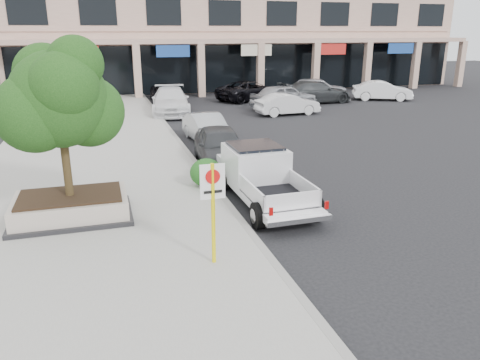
% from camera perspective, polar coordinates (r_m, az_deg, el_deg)
% --- Properties ---
extents(ground, '(120.00, 120.00, 0.00)m').
position_cam_1_polar(ground, '(12.60, 8.30, -6.39)').
color(ground, black).
rests_on(ground, ground).
extents(sidewalk, '(8.00, 52.00, 0.15)m').
position_cam_1_polar(sidewalk, '(17.13, -17.62, -0.20)').
color(sidewalk, gray).
rests_on(sidewalk, ground).
extents(curb, '(0.20, 52.00, 0.15)m').
position_cam_1_polar(curb, '(17.47, -4.61, 0.94)').
color(curb, gray).
rests_on(curb, ground).
extents(strip_mall, '(40.55, 12.43, 9.50)m').
position_cam_1_polar(strip_mall, '(46.17, -0.38, 17.32)').
color(strip_mall, tan).
rests_on(strip_mall, ground).
extents(planter, '(3.20, 2.20, 0.68)m').
position_cam_1_polar(planter, '(13.73, -19.86, -3.09)').
color(planter, black).
rests_on(planter, sidewalk).
extents(planter_tree, '(2.90, 2.55, 4.00)m').
position_cam_1_polar(planter_tree, '(13.18, -20.59, 9.23)').
color(planter_tree, '#322413').
rests_on(planter_tree, planter).
extents(no_parking_sign, '(0.55, 0.09, 2.30)m').
position_cam_1_polar(no_parking_sign, '(10.09, -3.32, -2.46)').
color(no_parking_sign, yellow).
rests_on(no_parking_sign, sidewalk).
extents(hedge, '(1.10, 0.99, 0.93)m').
position_cam_1_polar(hedge, '(15.56, -4.13, 0.92)').
color(hedge, '#164E18').
rests_on(hedge, sidewalk).
extents(pickup_truck, '(2.03, 5.31, 1.66)m').
position_cam_1_polar(pickup_truck, '(14.28, 3.09, 0.28)').
color(pickup_truck, silver).
rests_on(pickup_truck, ground).
extents(curb_car_a, '(2.22, 4.64, 1.53)m').
position_cam_1_polar(curb_car_a, '(18.48, -2.41, 4.14)').
color(curb_car_a, '#2F3134').
rests_on(curb_car_a, ground).
extents(curb_car_b, '(1.76, 4.20, 1.35)m').
position_cam_1_polar(curb_car_b, '(22.45, -4.03, 6.31)').
color(curb_car_b, '#989CA0').
rests_on(curb_car_b, ground).
extents(curb_car_c, '(3.01, 5.91, 1.64)m').
position_cam_1_polar(curb_car_c, '(30.57, -8.47, 9.51)').
color(curb_car_c, white).
rests_on(curb_car_c, ground).
extents(curb_car_d, '(2.60, 5.04, 1.36)m').
position_cam_1_polar(curb_car_d, '(35.67, -8.95, 10.42)').
color(curb_car_d, black).
rests_on(curb_car_d, ground).
extents(lot_car_a, '(5.24, 3.36, 1.66)m').
position_cam_1_polar(lot_car_a, '(32.45, 5.38, 10.10)').
color(lot_car_a, '#97999E').
rests_on(lot_car_a, ground).
extents(lot_car_b, '(4.17, 1.74, 1.34)m').
position_cam_1_polar(lot_car_b, '(30.09, 5.81, 9.19)').
color(lot_car_b, silver).
rests_on(lot_car_b, ground).
extents(lot_car_c, '(5.64, 2.68, 1.59)m').
position_cam_1_polar(lot_car_c, '(35.39, 9.20, 10.53)').
color(lot_car_c, '#2A2D2F').
rests_on(lot_car_c, ground).
extents(lot_car_d, '(5.91, 4.42, 1.49)m').
position_cam_1_polar(lot_car_d, '(36.25, 1.20, 10.84)').
color(lot_car_d, black).
rests_on(lot_car_d, ground).
extents(lot_car_e, '(4.99, 2.43, 1.64)m').
position_cam_1_polar(lot_car_e, '(37.74, 9.28, 11.01)').
color(lot_car_e, '#9E9FA5').
rests_on(lot_car_e, ground).
extents(lot_car_f, '(4.65, 3.17, 1.45)m').
position_cam_1_polar(lot_car_f, '(38.00, 16.95, 10.38)').
color(lot_car_f, silver).
rests_on(lot_car_f, ground).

